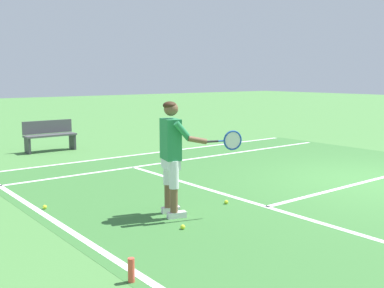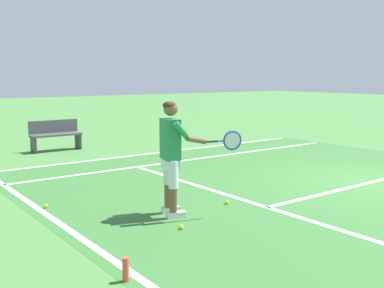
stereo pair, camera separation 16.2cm
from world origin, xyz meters
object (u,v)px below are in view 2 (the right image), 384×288
Objects in this scene: tennis_player at (172,150)px; water_bottle at (126,270)px; tennis_ball_by_baseline at (181,227)px; courtside_bench at (55,135)px; tennis_ball_mid_court at (46,206)px; tennis_ball_near_feet at (227,202)px.

water_bottle is at bearing -46.50° from tennis_player.
tennis_ball_by_baseline is 0.05× the size of courtside_bench.
tennis_player reaches higher than tennis_ball_by_baseline.
tennis_ball_by_baseline is 2.40m from tennis_ball_mid_court.
courtside_bench is at bearing 171.94° from tennis_ball_by_baseline.
tennis_ball_near_feet is 0.05× the size of courtside_bench.
tennis_ball_near_feet is 1.43m from tennis_ball_by_baseline.
tennis_player is 25.95× the size of tennis_ball_by_baseline.
tennis_player is 6.73× the size of water_bottle.
tennis_ball_near_feet and tennis_ball_by_baseline have the same top height.
courtside_bench is at bearing 173.42° from tennis_player.
tennis_player reaches higher than water_bottle.
tennis_ball_by_baseline is (0.60, -0.27, -0.96)m from tennis_player.
courtside_bench is at bearing 163.92° from water_bottle.
water_bottle reaches higher than tennis_ball_by_baseline.
tennis_ball_mid_court is (-1.52, -1.40, -0.96)m from tennis_player.
tennis_ball_mid_court is 0.05× the size of courtside_bench.
courtside_bench is 5.50× the size of water_bottle.
tennis_ball_mid_court is at bearing 175.17° from water_bottle.
courtside_bench is at bearing -178.02° from tennis_ball_near_feet.
tennis_ball_near_feet is 2.90m from tennis_ball_mid_court.
tennis_ball_near_feet is at bearing 119.59° from water_bottle.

